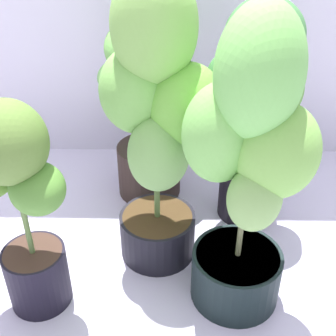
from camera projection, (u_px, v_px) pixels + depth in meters
The scene contains 6 objects.
ground_plane at pixel (150, 277), 1.50m from camera, with size 8.00×8.00×0.00m, color silver.
potted_plant_back_right at pixel (257, 98), 1.52m from camera, with size 0.37×0.35×0.84m.
potted_plant_front_right at pixel (249, 165), 1.16m from camera, with size 0.42×0.32×0.93m.
potted_plant_front_left at pixel (20, 200), 1.21m from camera, with size 0.36×0.29×0.69m.
potted_plant_center at pixel (158, 119), 1.31m from camera, with size 0.46×0.36×0.97m.
potted_plant_back_center at pixel (147, 99), 1.68m from camera, with size 0.46×0.39×0.74m.
Camera 1 is at (0.08, -1.05, 1.13)m, focal length 47.09 mm.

